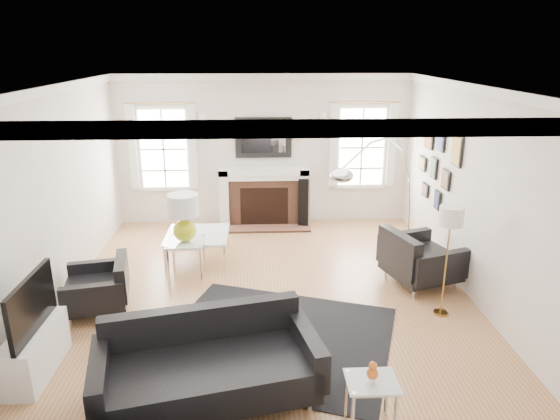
{
  "coord_description": "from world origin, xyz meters",
  "views": [
    {
      "loc": [
        -0.11,
        -6.26,
        3.26
      ],
      "look_at": [
        0.19,
        0.3,
        1.1
      ],
      "focal_mm": 32.0,
      "sensor_mm": 36.0,
      "label": 1
    }
  ],
  "objects_px": {
    "fireplace": "(264,197)",
    "sofa": "(208,365)",
    "armchair_left": "(101,288)",
    "coffee_table": "(197,236)",
    "gourd_lamp": "(184,215)",
    "armchair_right": "(417,260)",
    "arc_floor_lamp": "(378,203)"
  },
  "relations": [
    {
      "from": "fireplace",
      "to": "sofa",
      "type": "bearing_deg",
      "value": -97.06
    },
    {
      "from": "armchair_left",
      "to": "coffee_table",
      "type": "distance_m",
      "value": 1.92
    },
    {
      "from": "gourd_lamp",
      "to": "armchair_right",
      "type": "bearing_deg",
      "value": -5.74
    },
    {
      "from": "fireplace",
      "to": "arc_floor_lamp",
      "type": "bearing_deg",
      "value": -57.5
    },
    {
      "from": "sofa",
      "to": "arc_floor_lamp",
      "type": "xyz_separation_m",
      "value": [
        2.18,
        2.52,
        0.8
      ]
    },
    {
      "from": "sofa",
      "to": "coffee_table",
      "type": "distance_m",
      "value": 3.4
    },
    {
      "from": "armchair_left",
      "to": "armchair_right",
      "type": "bearing_deg",
      "value": 7.63
    },
    {
      "from": "armchair_right",
      "to": "coffee_table",
      "type": "distance_m",
      "value": 3.38
    },
    {
      "from": "fireplace",
      "to": "armchair_right",
      "type": "height_order",
      "value": "fireplace"
    },
    {
      "from": "sofa",
      "to": "armchair_left",
      "type": "xyz_separation_m",
      "value": [
        -1.53,
        1.76,
        -0.05
      ]
    },
    {
      "from": "arc_floor_lamp",
      "to": "armchair_right",
      "type": "bearing_deg",
      "value": -17.88
    },
    {
      "from": "armchair_left",
      "to": "gourd_lamp",
      "type": "relative_size",
      "value": 1.4
    },
    {
      "from": "coffee_table",
      "to": "armchair_right",
      "type": "bearing_deg",
      "value": -17.7
    },
    {
      "from": "fireplace",
      "to": "coffee_table",
      "type": "relative_size",
      "value": 1.74
    },
    {
      "from": "arc_floor_lamp",
      "to": "armchair_left",
      "type": "bearing_deg",
      "value": -168.47
    },
    {
      "from": "coffee_table",
      "to": "arc_floor_lamp",
      "type": "height_order",
      "value": "arc_floor_lamp"
    },
    {
      "from": "coffee_table",
      "to": "arc_floor_lamp",
      "type": "xyz_separation_m",
      "value": [
        2.65,
        -0.84,
        0.77
      ]
    },
    {
      "from": "fireplace",
      "to": "coffee_table",
      "type": "height_order",
      "value": "fireplace"
    },
    {
      "from": "coffee_table",
      "to": "armchair_left",
      "type": "bearing_deg",
      "value": -123.41
    },
    {
      "from": "sofa",
      "to": "gourd_lamp",
      "type": "bearing_deg",
      "value": 101.78
    },
    {
      "from": "sofa",
      "to": "armchair_left",
      "type": "bearing_deg",
      "value": 130.93
    },
    {
      "from": "armchair_left",
      "to": "arc_floor_lamp",
      "type": "relative_size",
      "value": 0.45
    },
    {
      "from": "armchair_right",
      "to": "gourd_lamp",
      "type": "distance_m",
      "value": 3.38
    },
    {
      "from": "fireplace",
      "to": "armchair_right",
      "type": "bearing_deg",
      "value": -51.06
    },
    {
      "from": "armchair_right",
      "to": "arc_floor_lamp",
      "type": "bearing_deg",
      "value": 162.12
    },
    {
      "from": "armchair_right",
      "to": "gourd_lamp",
      "type": "xyz_separation_m",
      "value": [
        -3.31,
        0.33,
        0.62
      ]
    },
    {
      "from": "sofa",
      "to": "armchair_left",
      "type": "relative_size",
      "value": 2.27
    },
    {
      "from": "sofa",
      "to": "armchair_left",
      "type": "distance_m",
      "value": 2.33
    },
    {
      "from": "sofa",
      "to": "armchair_right",
      "type": "xyz_separation_m",
      "value": [
        2.75,
        2.33,
        0.01
      ]
    },
    {
      "from": "sofa",
      "to": "arc_floor_lamp",
      "type": "bearing_deg",
      "value": 49.07
    },
    {
      "from": "sofa",
      "to": "gourd_lamp",
      "type": "xyz_separation_m",
      "value": [
        -0.56,
        2.67,
        0.62
      ]
    },
    {
      "from": "sofa",
      "to": "arc_floor_lamp",
      "type": "distance_m",
      "value": 3.43
    }
  ]
}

